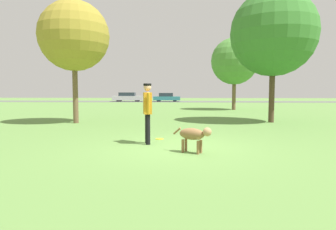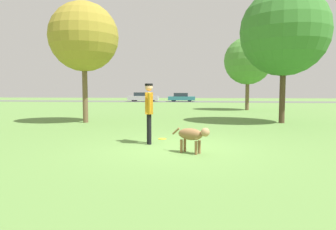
% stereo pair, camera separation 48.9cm
% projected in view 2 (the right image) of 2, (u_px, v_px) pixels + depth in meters
% --- Properties ---
extents(ground_plane, '(120.00, 120.00, 0.00)m').
position_uv_depth(ground_plane, '(175.00, 147.00, 8.25)').
color(ground_plane, '#608C42').
extents(far_road_strip, '(120.00, 6.00, 0.01)m').
position_uv_depth(far_road_strip, '(199.00, 102.00, 44.09)').
color(far_road_strip, '#5B5B59').
rests_on(far_road_strip, ground_plane).
extents(person, '(0.31, 0.72, 1.76)m').
position_uv_depth(person, '(149.00, 108.00, 8.73)').
color(person, black).
rests_on(person, ground_plane).
extents(dog, '(1.00, 0.64, 0.66)m').
position_uv_depth(dog, '(192.00, 135.00, 7.40)').
color(dog, olive).
rests_on(dog, ground_plane).
extents(frisbee, '(0.26, 0.26, 0.02)m').
position_uv_depth(frisbee, '(162.00, 139.00, 9.65)').
color(frisbee, yellow).
rests_on(frisbee, ground_plane).
extents(tree_near_left, '(3.33, 3.33, 5.82)m').
position_uv_depth(tree_near_left, '(84.00, 37.00, 14.43)').
color(tree_near_left, brown).
rests_on(tree_near_left, ground_plane).
extents(tree_far_right, '(3.83, 3.83, 5.91)m').
position_uv_depth(tree_far_right, '(248.00, 61.00, 24.13)').
color(tree_far_right, brown).
rests_on(tree_far_right, ground_plane).
extents(tree_near_right, '(4.16, 4.16, 6.43)m').
position_uv_depth(tree_near_right, '(284.00, 32.00, 14.18)').
color(tree_near_right, '#4C3826').
rests_on(tree_near_right, ground_plane).
extents(parked_car_silver, '(4.59, 1.82, 1.35)m').
position_uv_depth(parked_car_silver, '(143.00, 97.00, 44.88)').
color(parked_car_silver, '#B7B7BC').
rests_on(parked_car_silver, ground_plane).
extents(parked_car_teal, '(3.97, 1.85, 1.29)m').
position_uv_depth(parked_car_teal, '(182.00, 97.00, 44.19)').
color(parked_car_teal, teal).
rests_on(parked_car_teal, ground_plane).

